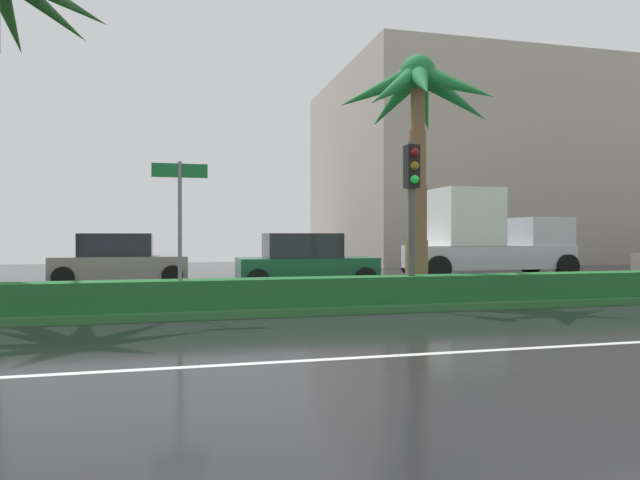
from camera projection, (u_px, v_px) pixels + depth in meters
ground_plane at (214, 304)px, 14.16m from camera, size 90.00×42.00×0.10m
near_lane_divider_stripe at (249, 364)px, 7.37m from camera, size 81.00×0.14×0.01m
median_strip at (217, 304)px, 13.19m from camera, size 85.50×4.00×0.15m
median_hedge at (222, 294)px, 11.83m from camera, size 76.50×0.70×0.60m
palm_tree_centre_left at (417, 111)px, 14.53m from camera, size 4.06×4.10×6.12m
traffic_signal_median_right at (412, 192)px, 12.76m from camera, size 0.28×0.43×3.60m
street_name_sign at (180, 215)px, 11.47m from camera, size 1.10×0.08×3.00m
car_in_traffic_second at (120, 260)px, 19.01m from camera, size 4.30×2.02×1.72m
car_in_traffic_third at (305, 262)px, 17.82m from camera, size 4.30×2.02×1.72m
box_truck_lead at (487, 238)px, 22.37m from camera, size 6.40×2.64×3.46m
building_far_right at (479, 171)px, 38.49m from camera, size 19.66×15.99×11.94m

